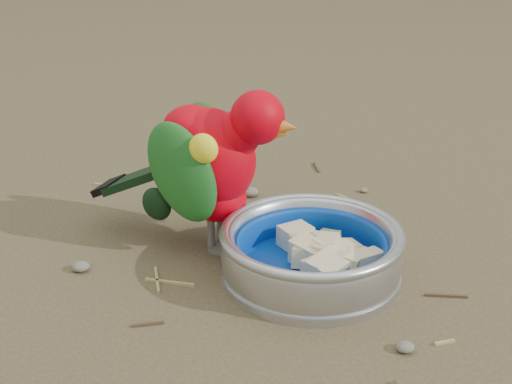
{
  "coord_description": "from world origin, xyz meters",
  "views": [
    {
      "loc": [
        -0.22,
        -0.57,
        0.41
      ],
      "look_at": [
        -0.07,
        0.17,
        0.08
      ],
      "focal_mm": 50.0,
      "sensor_mm": 36.0,
      "label": 1
    }
  ],
  "objects": [
    {
      "name": "ground",
      "position": [
        0.0,
        0.0,
        0.0
      ],
      "size": [
        60.0,
        60.0,
        0.0
      ],
      "primitive_type": "plane",
      "color": "brown"
    },
    {
      "name": "fruit_wedges",
      "position": [
        -0.02,
        0.1,
        0.03
      ],
      "size": [
        0.12,
        0.12,
        0.03
      ],
      "primitive_type": null,
      "color": "beige",
      "rests_on": "food_bowl"
    },
    {
      "name": "lory_parrot",
      "position": [
        -0.12,
        0.2,
        0.1
      ],
      "size": [
        0.26,
        0.23,
        0.19
      ],
      "primitive_type": null,
      "rotation": [
        0.0,
        0.0,
        -2.16
      ],
      "color": "#CC000D",
      "rests_on": "ground"
    },
    {
      "name": "food_bowl",
      "position": [
        -0.02,
        0.1,
        0.01
      ],
      "size": [
        0.2,
        0.2,
        0.02
      ],
      "primitive_type": "cylinder",
      "color": "#B2B2BA",
      "rests_on": "ground"
    },
    {
      "name": "ground_debris",
      "position": [
        0.01,
        0.03,
        0.0
      ],
      "size": [
        0.9,
        0.8,
        0.01
      ],
      "primitive_type": null,
      "color": "tan",
      "rests_on": "ground"
    },
    {
      "name": "bowl_wall",
      "position": [
        -0.02,
        0.1,
        0.04
      ],
      "size": [
        0.2,
        0.2,
        0.04
      ],
      "primitive_type": null,
      "color": "#B2B2BA",
      "rests_on": "food_bowl"
    }
  ]
}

